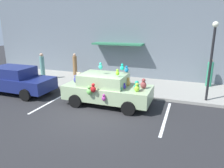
# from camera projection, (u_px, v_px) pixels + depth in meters

# --- Properties ---
(ground_plane) EXTENTS (60.00, 60.00, 0.00)m
(ground_plane) POSITION_uv_depth(u_px,v_px,m) (90.00, 116.00, 9.21)
(ground_plane) COLOR #262628
(sidewalk) EXTENTS (24.00, 4.00, 0.15)m
(sidewalk) POSITION_uv_depth(u_px,v_px,m) (124.00, 85.00, 13.70)
(sidewalk) COLOR gray
(sidewalk) RESTS_ON ground
(storefront_building) EXTENTS (24.00, 1.25, 6.40)m
(storefront_building) POSITION_uv_depth(u_px,v_px,m) (134.00, 34.00, 14.79)
(storefront_building) COLOR slate
(storefront_building) RESTS_ON ground
(parking_stripe_front) EXTENTS (0.12, 3.60, 0.01)m
(parking_stripe_front) POSITION_uv_depth(u_px,v_px,m) (166.00, 117.00, 9.06)
(parking_stripe_front) COLOR silver
(parking_stripe_front) RESTS_ON ground
(parking_stripe_rear) EXTENTS (0.12, 3.60, 0.01)m
(parking_stripe_rear) POSITION_uv_depth(u_px,v_px,m) (52.00, 101.00, 11.01)
(parking_stripe_rear) COLOR silver
(parking_stripe_rear) RESTS_ON ground
(plush_covered_car) EXTENTS (4.26, 2.11, 2.12)m
(plush_covered_car) POSITION_uv_depth(u_px,v_px,m) (107.00, 89.00, 10.35)
(plush_covered_car) COLOR #9FB88A
(plush_covered_car) RESTS_ON ground
(parked_sedan_behind) EXTENTS (4.32, 1.97, 1.54)m
(parked_sedan_behind) POSITION_uv_depth(u_px,v_px,m) (16.00, 80.00, 12.09)
(parked_sedan_behind) COLOR navy
(parked_sedan_behind) RESTS_ON ground
(teddy_bear_on_sidewalk) EXTENTS (0.42, 0.35, 0.79)m
(teddy_bear_on_sidewalk) POSITION_uv_depth(u_px,v_px,m) (79.00, 79.00, 13.51)
(teddy_bear_on_sidewalk) COLOR beige
(teddy_bear_on_sidewalk) RESTS_ON sidewalk
(street_lamp_post) EXTENTS (0.28, 0.28, 3.85)m
(street_lamp_post) POSITION_uv_depth(u_px,v_px,m) (212.00, 54.00, 10.06)
(street_lamp_post) COLOR black
(street_lamp_post) RESTS_ON sidewalk
(pedestrian_near_shopfront) EXTENTS (0.31, 0.31, 1.64)m
(pedestrian_near_shopfront) POSITION_uv_depth(u_px,v_px,m) (75.00, 65.00, 15.86)
(pedestrian_near_shopfront) COLOR brown
(pedestrian_near_shopfront) RESTS_ON sidewalk
(pedestrian_walking_past) EXTENTS (0.34, 0.34, 1.71)m
(pedestrian_walking_past) POSITION_uv_depth(u_px,v_px,m) (210.00, 74.00, 12.95)
(pedestrian_walking_past) COLOR #2E8D67
(pedestrian_walking_past) RESTS_ON sidewalk
(pedestrian_by_lamp) EXTENTS (0.30, 0.30, 1.82)m
(pedestrian_by_lamp) POSITION_uv_depth(u_px,v_px,m) (42.00, 67.00, 14.63)
(pedestrian_by_lamp) COLOR #5E978F
(pedestrian_by_lamp) RESTS_ON sidewalk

